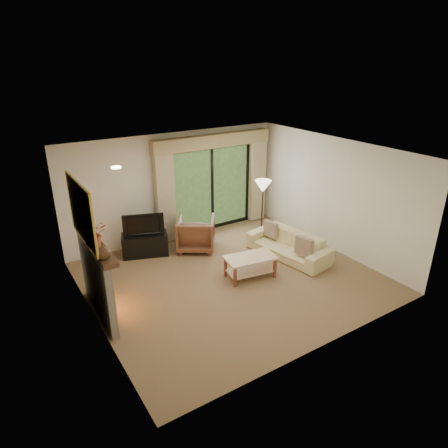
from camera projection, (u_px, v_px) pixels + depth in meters
floor at (232, 278)px, 8.19m from camera, size 5.50×5.50×0.00m
ceiling at (233, 153)px, 7.19m from camera, size 5.50×5.50×0.00m
wall_back at (175, 187)px, 9.63m from camera, size 5.00×0.00×5.00m
wall_front at (328, 275)px, 5.75m from camera, size 5.00×0.00×5.00m
wall_left at (88, 255)px, 6.33m from camera, size 0.00×5.00×5.00m
wall_right at (333, 195)px, 9.05m from camera, size 0.00×5.00×5.00m
fireplace at (97, 281)px, 6.78m from camera, size 0.24×1.70×1.37m
mirror at (81, 212)px, 6.25m from camera, size 0.07×1.45×1.02m
sliding_door at (212, 188)px, 10.17m from camera, size 2.26×0.10×2.16m
curtain_left at (165, 195)px, 9.37m from camera, size 0.45×0.18×2.35m
curtain_right at (257, 178)px, 10.71m from camera, size 0.45×0.18×2.35m
cornice at (213, 141)px, 9.62m from camera, size 3.20×0.24×0.32m
media_console at (145, 244)px, 9.08m from camera, size 1.11×0.78×0.51m
tv at (143, 224)px, 8.88m from camera, size 0.89×0.42×0.52m
armchair at (196, 233)px, 9.30m from camera, size 1.18×1.19×0.79m
sofa at (288, 245)px, 8.98m from camera, size 1.08×2.04×0.57m
pillow_near at (304, 247)px, 8.43m from camera, size 0.18×0.42×0.41m
pillow_far at (271, 229)px, 9.31m from camera, size 0.16×0.38×0.37m
coffee_table at (250, 267)px, 8.16m from camera, size 1.09×0.71×0.46m
floor_lamp at (262, 210)px, 9.72m from camera, size 0.52×0.52×1.50m
vase at (103, 251)px, 6.01m from camera, size 0.27×0.27×0.25m
branches at (93, 234)px, 6.33m from camera, size 0.47×0.43×0.47m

